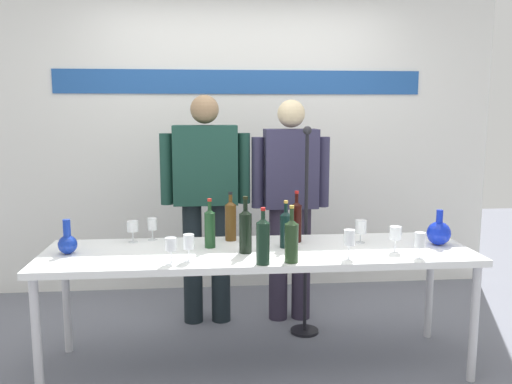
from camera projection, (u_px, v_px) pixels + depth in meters
ground_plane at (258, 365)px, 3.31m from camera, size 10.00×10.00×0.00m
back_wall at (241, 118)px, 4.63m from camera, size 4.46×0.11×3.00m
display_table at (258, 258)px, 3.21m from camera, size 2.56×0.72×0.74m
decanter_blue_left at (68, 243)px, 3.10m from camera, size 0.11×0.11×0.20m
decanter_blue_right at (439, 233)px, 3.30m from camera, size 0.15×0.15×0.22m
presenter_left at (206, 193)px, 3.87m from camera, size 0.65×0.22×1.68m
presenter_right at (290, 197)px, 3.93m from camera, size 0.58×0.22×1.64m
wine_bottle_0 at (291, 239)px, 2.92m from camera, size 0.08×0.08×0.32m
wine_bottle_1 at (245, 230)px, 3.11m from camera, size 0.07×0.07×0.34m
wine_bottle_2 at (286, 228)px, 3.24m from camera, size 0.07×0.07×0.29m
wine_bottle_3 at (231, 219)px, 3.41m from camera, size 0.07×0.07×0.32m
wine_bottle_4 at (210, 227)px, 3.23m from camera, size 0.07×0.07×0.30m
wine_bottle_5 at (263, 240)px, 2.88m from camera, size 0.07×0.07×0.31m
wine_bottle_6 at (296, 220)px, 3.38m from camera, size 0.07×0.07×0.33m
wine_glass_left_0 at (171, 245)px, 2.89m from camera, size 0.06×0.06×0.14m
wine_glass_left_1 at (152, 225)px, 3.43m from camera, size 0.06×0.06×0.14m
wine_glass_left_2 at (189, 242)px, 2.94m from camera, size 0.06×0.06×0.15m
wine_glass_left_3 at (133, 227)px, 3.37m from camera, size 0.07×0.07×0.14m
wine_glass_right_0 at (361, 227)px, 3.36m from camera, size 0.07×0.07×0.15m
wine_glass_right_1 at (395, 234)px, 3.14m from camera, size 0.07×0.07×0.15m
wine_glass_right_2 at (349, 238)px, 2.99m from camera, size 0.06×0.06×0.17m
wine_glass_right_3 at (420, 240)px, 3.01m from camera, size 0.06×0.06×0.15m
microphone_stand at (305, 267)px, 3.73m from camera, size 0.20×0.20×1.46m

